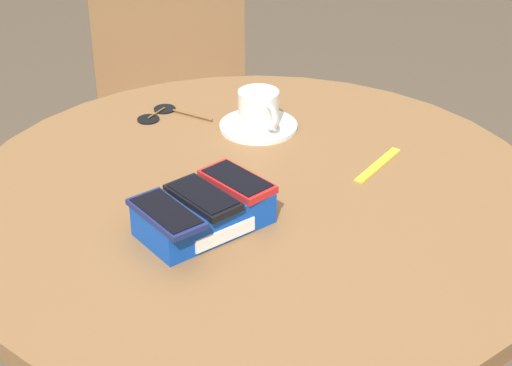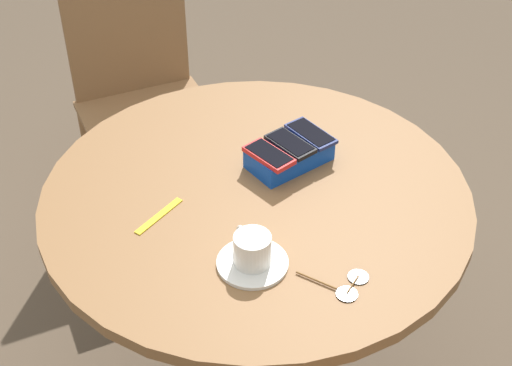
# 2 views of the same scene
# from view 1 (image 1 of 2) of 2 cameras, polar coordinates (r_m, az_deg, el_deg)

# --- Properties ---
(round_table) EXTENTS (0.98, 0.98, 0.76)m
(round_table) POSITION_cam_1_polar(r_m,az_deg,el_deg) (1.46, 0.00, -5.02)
(round_table) COLOR #2D2D2D
(round_table) RESTS_ON ground_plane
(phone_box) EXTENTS (0.22, 0.16, 0.05)m
(phone_box) POSITION_cam_1_polar(r_m,az_deg,el_deg) (1.29, -3.46, -2.10)
(phone_box) COLOR #0F42AD
(phone_box) RESTS_ON round_table
(phone_navy) EXTENTS (0.10, 0.14, 0.01)m
(phone_navy) POSITION_cam_1_polar(r_m,az_deg,el_deg) (1.24, -6.01, -2.02)
(phone_navy) COLOR navy
(phone_navy) RESTS_ON phone_box
(phone_black) EXTENTS (0.09, 0.13, 0.01)m
(phone_black) POSITION_cam_1_polar(r_m,az_deg,el_deg) (1.27, -3.56, -0.94)
(phone_black) COLOR black
(phone_black) RESTS_ON phone_box
(phone_red) EXTENTS (0.09, 0.13, 0.01)m
(phone_red) POSITION_cam_1_polar(r_m,az_deg,el_deg) (1.31, -1.27, 0.12)
(phone_red) COLOR red
(phone_red) RESTS_ON phone_box
(saucer) EXTENTS (0.15, 0.15, 0.01)m
(saucer) POSITION_cam_1_polar(r_m,az_deg,el_deg) (1.59, 0.17, 3.81)
(saucer) COLOR silver
(saucer) RESTS_ON round_table
(coffee_cup) EXTENTS (0.08, 0.10, 0.07)m
(coffee_cup) POSITION_cam_1_polar(r_m,az_deg,el_deg) (1.58, 0.21, 5.03)
(coffee_cup) COLOR silver
(coffee_cup) RESTS_ON saucer
(lanyard_strap) EXTENTS (0.14, 0.02, 0.00)m
(lanyard_strap) POSITION_cam_1_polar(r_m,az_deg,el_deg) (1.48, 8.14, 1.21)
(lanyard_strap) COLOR yellow
(lanyard_strap) RESTS_ON round_table
(sunglasses) EXTENTS (0.10, 0.13, 0.01)m
(sunglasses) POSITION_cam_1_polar(r_m,az_deg,el_deg) (1.66, -6.37, 4.59)
(sunglasses) COLOR black
(sunglasses) RESTS_ON round_table
(chair_near_window) EXTENTS (0.61, 0.61, 0.92)m
(chair_near_window) POSITION_cam_1_polar(r_m,az_deg,el_deg) (2.29, -5.09, 4.15)
(chair_near_window) COLOR brown
(chair_near_window) RESTS_ON ground_plane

